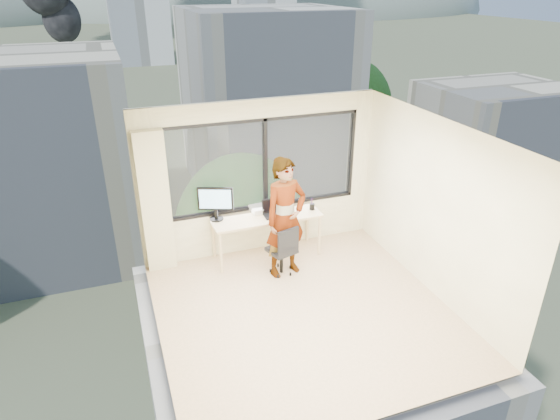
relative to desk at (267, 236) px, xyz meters
name	(u,v)px	position (x,y,z in m)	size (l,w,h in m)	color
floor	(304,312)	(0.00, -1.66, -0.38)	(4.00, 4.00, 0.01)	#D3AC89
ceiling	(308,134)	(0.00, -1.66, 2.23)	(4.00, 4.00, 0.01)	white
wall_front	(386,323)	(0.00, -3.66, 0.93)	(4.00, 0.01, 2.60)	beige
wall_left	(149,258)	(-2.00, -1.66, 0.93)	(0.01, 4.00, 2.60)	beige
wall_right	(435,208)	(2.00, -1.66, 0.93)	(0.01, 4.00, 2.60)	beige
window_wall	(262,164)	(0.05, 0.34, 1.15)	(3.30, 0.16, 1.55)	black
curtain	(155,203)	(-1.72, 0.22, 0.77)	(0.45, 0.14, 2.30)	beige
desk	(267,236)	(0.00, 0.00, 0.00)	(1.80, 0.60, 0.75)	#CBAD88
chair	(281,249)	(0.05, -0.58, 0.06)	(0.44, 0.44, 0.87)	black
person	(286,218)	(0.12, -0.59, 0.59)	(0.70, 0.46, 1.93)	#2D2D33
monitor	(216,203)	(-0.80, 0.15, 0.66)	(0.57, 0.12, 0.57)	black
game_console	(261,208)	(-0.03, 0.21, 0.42)	(0.34, 0.29, 0.08)	white
laptop	(275,209)	(0.13, -0.04, 0.49)	(0.36, 0.38, 0.23)	black
cellphone	(269,217)	(0.02, -0.09, 0.38)	(0.12, 0.05, 0.01)	black
pen_cup	(312,207)	(0.80, -0.03, 0.43)	(0.09, 0.09, 0.11)	black
handbag	(277,203)	(0.27, 0.23, 0.46)	(0.23, 0.12, 0.18)	#0E5452
exterior_ground	(109,64)	(0.00, 118.34, -14.38)	(400.00, 400.00, 0.04)	#515B3D
near_bldg_a	(7,164)	(-9.00, 28.34, -7.38)	(16.00, 12.00, 14.00)	beige
near_bldg_b	(266,100)	(12.00, 36.34, -6.38)	(14.00, 13.00, 16.00)	silver
near_bldg_c	(492,142)	(30.00, 26.34, -9.38)	(12.00, 10.00, 10.00)	beige
hill_b	(258,9)	(100.00, 318.34, -14.38)	(300.00, 220.00, 96.00)	slate
tree_b	(244,248)	(4.00, 16.34, -9.88)	(7.60, 7.60, 9.00)	#274E1A
tree_c	(350,117)	(22.00, 38.34, -9.38)	(8.40, 8.40, 10.00)	#274E1A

